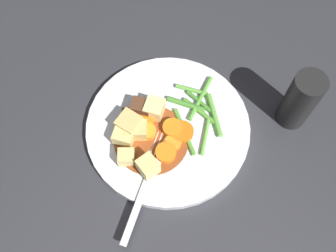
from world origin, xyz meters
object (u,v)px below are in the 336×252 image
potato_chunk_0 (129,124)px  potato_chunk_3 (136,130)px  carrot_slice_2 (148,132)px  carrot_slice_4 (166,153)px  carrot_slice_3 (173,143)px  meat_chunk_0 (141,108)px  carrot_slice_5 (182,132)px  carrot_slice_0 (171,130)px  pepper_mill (300,100)px  potato_chunk_2 (128,159)px  potato_chunk_5 (124,135)px  fork (146,183)px  dinner_plate (168,128)px  meat_chunk_1 (129,114)px  carrot_slice_1 (145,122)px  potato_chunk_1 (156,107)px  potato_chunk_4 (148,167)px

potato_chunk_0 → potato_chunk_3: size_ratio=0.96×
carrot_slice_2 → potato_chunk_3: (0.01, -0.01, 0.01)m
carrot_slice_4 → potato_chunk_0: 0.07m
carrot_slice_3 → meat_chunk_0: bearing=-91.1°
carrot_slice_5 → meat_chunk_0: 0.07m
carrot_slice_0 → pepper_mill: (-0.16, 0.11, 0.03)m
carrot_slice_4 → potato_chunk_2: potato_chunk_2 is taller
carrot_slice_5 → potato_chunk_5: size_ratio=1.16×
carrot_slice_5 → fork: size_ratio=0.22×
carrot_slice_3 → meat_chunk_0: (-0.00, -0.07, 0.01)m
potato_chunk_0 → potato_chunk_2: (0.04, 0.04, -0.00)m
meat_chunk_0 → dinner_plate: bearing=106.3°
carrot_slice_0 → potato_chunk_3: size_ratio=0.90×
dinner_plate → meat_chunk_1: (0.03, -0.05, 0.01)m
fork → potato_chunk_3: bearing=-120.6°
carrot_slice_1 → potato_chunk_0: (0.02, -0.01, 0.01)m
carrot_slice_1 → meat_chunk_1: (0.01, -0.03, 0.00)m
carrot_slice_0 → meat_chunk_1: 0.07m
meat_chunk_0 → meat_chunk_1: meat_chunk_0 is taller
potato_chunk_1 → fork: potato_chunk_1 is taller
potato_chunk_1 → potato_chunk_4: potato_chunk_4 is taller
carrot_slice_0 → meat_chunk_1: bearing=-65.1°
carrot_slice_2 → carrot_slice_4: same height
potato_chunk_3 → potato_chunk_5: 0.02m
potato_chunk_3 → meat_chunk_0: same height
carrot_slice_1 → carrot_slice_3: carrot_slice_1 is taller
meat_chunk_0 → potato_chunk_3: bearing=37.6°
carrot_slice_0 → potato_chunk_1: 0.04m
potato_chunk_0 → dinner_plate: bearing=140.8°
dinner_plate → potato_chunk_4: bearing=25.6°
dinner_plate → meat_chunk_0: size_ratio=8.43×
carrot_slice_0 → meat_chunk_0: bearing=-80.2°
potato_chunk_3 → fork: 0.08m
dinner_plate → carrot_slice_5: 0.03m
meat_chunk_1 → potato_chunk_5: bearing=38.5°
potato_chunk_0 → potato_chunk_4: size_ratio=1.03×
potato_chunk_4 → potato_chunk_2: bearing=-66.3°
potato_chunk_0 → potato_chunk_5: potato_chunk_0 is taller
potato_chunk_3 → carrot_slice_4: bearing=100.0°
potato_chunk_2 → pepper_mill: (-0.24, 0.11, 0.03)m
carrot_slice_5 → potato_chunk_1: potato_chunk_1 is taller
carrot_slice_2 → potato_chunk_2: potato_chunk_2 is taller
potato_chunk_0 → potato_chunk_3: potato_chunk_0 is taller
dinner_plate → potato_chunk_4: (0.07, 0.03, 0.02)m
meat_chunk_1 → carrot_slice_3: bearing=102.7°
potato_chunk_1 → carrot_slice_0: bearing=78.9°
meat_chunk_0 → carrot_slice_0: bearing=99.8°
dinner_plate → pepper_mill: 0.20m
carrot_slice_5 → carrot_slice_3: bearing=8.6°
potato_chunk_0 → pepper_mill: bearing=143.5°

